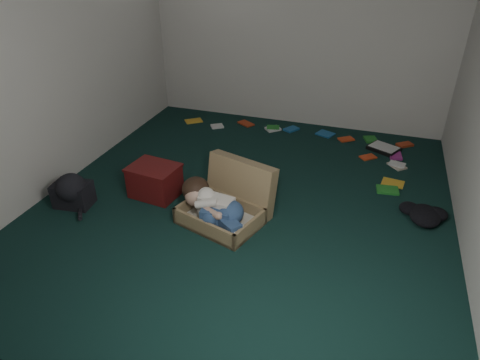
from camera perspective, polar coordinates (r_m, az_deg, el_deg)
The scene contains 11 objects.
floor at distance 4.35m, azimuth 0.63°, elevation -3.04°, with size 4.50×4.50×0.00m, color black.
wall_back at distance 5.92m, azimuth 7.83°, elevation 19.42°, with size 4.50×4.50×0.00m, color silver.
wall_front at distance 1.97m, azimuth -19.85°, elevation -5.34°, with size 4.50×4.50×0.00m, color silver.
wall_left at distance 4.78m, azimuth -23.59°, elevation 14.69°, with size 4.50×4.50×0.00m, color silver.
suitcase at distance 4.07m, azimuth -1.45°, elevation -2.97°, with size 0.90×0.88×0.53m.
person at distance 3.95m, azimuth -3.62°, elevation -3.38°, with size 0.72×0.54×0.33m.
maroon_bin at distance 4.48m, azimuth -11.29°, elevation -0.08°, with size 0.53×0.44×0.33m.
backpack at distance 4.56m, azimuth -21.39°, elevation -1.68°, with size 0.44×0.36×0.27m, color black, non-canonical shape.
clothing_pile at distance 4.51m, azimuth 23.20°, elevation -3.45°, with size 0.44×0.36×0.14m, color black, non-canonical shape.
paper_tray at distance 5.68m, azimuth 18.62°, elevation 4.02°, with size 0.44×0.40×0.05m.
book_scatter at distance 5.65m, azimuth 11.12°, elevation 4.77°, with size 3.11×1.49×0.02m.
Camera 1 is at (1.11, -3.46, 2.39)m, focal length 32.00 mm.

